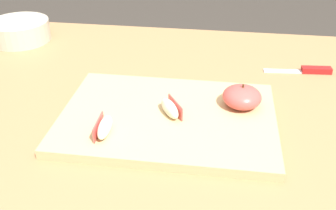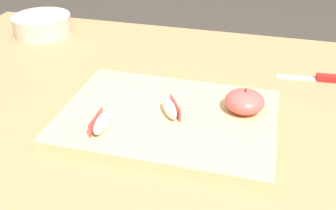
{
  "view_description": "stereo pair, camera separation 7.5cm",
  "coord_description": "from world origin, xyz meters",
  "px_view_note": "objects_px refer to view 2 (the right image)",
  "views": [
    {
      "loc": [
        0.15,
        -0.71,
        1.21
      ],
      "look_at": [
        0.06,
        -0.08,
        0.81
      ],
      "focal_mm": 41.97,
      "sensor_mm": 36.0,
      "label": 1
    },
    {
      "loc": [
        0.22,
        -0.7,
        1.21
      ],
      "look_at": [
        0.06,
        -0.08,
        0.81
      ],
      "focal_mm": 41.97,
      "sensor_mm": 36.0,
      "label": 2
    }
  ],
  "objects_px": {
    "apple_wedge_middle": "(170,108)",
    "apple_wedge_back": "(101,123)",
    "apple_half_skin_up": "(245,101)",
    "paring_knife": "(326,78)",
    "ceramic_fruit_bowl": "(42,24)",
    "cutting_board": "(168,118)"
  },
  "relations": [
    {
      "from": "apple_wedge_back",
      "to": "paring_knife",
      "type": "relative_size",
      "value": 0.41
    },
    {
      "from": "cutting_board",
      "to": "ceramic_fruit_bowl",
      "type": "xyz_separation_m",
      "value": [
        -0.47,
        0.35,
        0.02
      ]
    },
    {
      "from": "ceramic_fruit_bowl",
      "to": "cutting_board",
      "type": "bearing_deg",
      "value": -36.68
    },
    {
      "from": "cutting_board",
      "to": "apple_wedge_back",
      "type": "xyz_separation_m",
      "value": [
        -0.1,
        -0.08,
        0.02
      ]
    },
    {
      "from": "apple_wedge_middle",
      "to": "apple_wedge_back",
      "type": "bearing_deg",
      "value": -143.55
    },
    {
      "from": "cutting_board",
      "to": "apple_half_skin_up",
      "type": "bearing_deg",
      "value": 19.36
    },
    {
      "from": "apple_half_skin_up",
      "to": "apple_wedge_middle",
      "type": "relative_size",
      "value": 1.15
    },
    {
      "from": "apple_wedge_back",
      "to": "paring_knife",
      "type": "distance_m",
      "value": 0.54
    },
    {
      "from": "paring_knife",
      "to": "ceramic_fruit_bowl",
      "type": "height_order",
      "value": "ceramic_fruit_bowl"
    },
    {
      "from": "cutting_board",
      "to": "apple_wedge_middle",
      "type": "bearing_deg",
      "value": -20.89
    },
    {
      "from": "paring_knife",
      "to": "ceramic_fruit_bowl",
      "type": "distance_m",
      "value": 0.79
    },
    {
      "from": "cutting_board",
      "to": "ceramic_fruit_bowl",
      "type": "height_order",
      "value": "ceramic_fruit_bowl"
    },
    {
      "from": "apple_half_skin_up",
      "to": "ceramic_fruit_bowl",
      "type": "relative_size",
      "value": 0.46
    },
    {
      "from": "paring_knife",
      "to": "ceramic_fruit_bowl",
      "type": "bearing_deg",
      "value": 173.15
    },
    {
      "from": "ceramic_fruit_bowl",
      "to": "paring_knife",
      "type": "bearing_deg",
      "value": -6.85
    },
    {
      "from": "paring_knife",
      "to": "apple_wedge_middle",
      "type": "bearing_deg",
      "value": -139.61
    },
    {
      "from": "cutting_board",
      "to": "apple_wedge_middle",
      "type": "distance_m",
      "value": 0.02
    },
    {
      "from": "apple_half_skin_up",
      "to": "ceramic_fruit_bowl",
      "type": "xyz_separation_m",
      "value": [
        -0.61,
        0.3,
        -0.01
      ]
    },
    {
      "from": "ceramic_fruit_bowl",
      "to": "apple_wedge_back",
      "type": "bearing_deg",
      "value": -49.47
    },
    {
      "from": "apple_wedge_middle",
      "to": "apple_half_skin_up",
      "type": "bearing_deg",
      "value": 20.65
    },
    {
      "from": "apple_half_skin_up",
      "to": "apple_wedge_middle",
      "type": "height_order",
      "value": "apple_half_skin_up"
    },
    {
      "from": "apple_wedge_middle",
      "to": "paring_knife",
      "type": "xyz_separation_m",
      "value": [
        0.31,
        0.26,
        -0.03
      ]
    }
  ]
}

